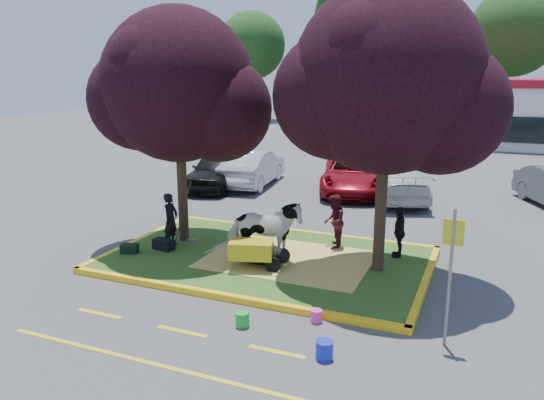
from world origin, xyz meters
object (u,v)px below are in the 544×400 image
at_px(bucket_blue, 324,350).
at_px(cow, 264,231).
at_px(bucket_green, 242,319).
at_px(car_black, 217,170).
at_px(handler, 171,220).
at_px(bucket_pink, 316,316).
at_px(sign_post, 451,263).
at_px(car_silver, 253,168).
at_px(calf, 260,253).
at_px(wheelbarrow, 252,250).

bearing_deg(bucket_blue, cow, 126.73).
relative_size(bucket_green, car_black, 0.07).
xyz_separation_m(handler, bucket_pink, (5.11, -2.59, -0.77)).
height_order(sign_post, car_silver, sign_post).
bearing_deg(bucket_pink, bucket_blue, -66.11).
bearing_deg(calf, car_silver, 97.16).
height_order(handler, wheelbarrow, handler).
height_order(bucket_blue, car_black, car_black).
relative_size(handler, bucket_blue, 4.47).
bearing_deg(car_black, calf, -64.83).
xyz_separation_m(handler, bucket_blue, (5.68, -3.88, -0.74)).
bearing_deg(bucket_pink, bucket_green, -149.74).
relative_size(handler, bucket_green, 5.06).
xyz_separation_m(bucket_green, car_silver, (-5.42, 12.26, 0.64)).
height_order(wheelbarrow, bucket_pink, wheelbarrow).
bearing_deg(bucket_blue, handler, 145.71).
distance_m(wheelbarrow, car_silver, 10.66).
distance_m(handler, wheelbarrow, 2.95).
relative_size(bucket_pink, car_silver, 0.05).
xyz_separation_m(bucket_green, car_black, (-6.60, 11.13, 0.63)).
distance_m(calf, sign_post, 5.33).
bearing_deg(car_black, cow, -64.06).
xyz_separation_m(cow, sign_post, (4.68, -2.39, 0.65)).
distance_m(calf, bucket_blue, 4.52).
bearing_deg(handler, bucket_green, -133.41).
distance_m(wheelbarrow, bucket_pink, 2.96).
bearing_deg(bucket_green, bucket_blue, -16.11).
distance_m(handler, sign_post, 8.04).
height_order(sign_post, car_black, sign_post).
relative_size(calf, car_silver, 0.27).
distance_m(wheelbarrow, bucket_green, 2.79).
bearing_deg(car_black, car_silver, 34.18).
relative_size(cow, bucket_pink, 7.40).
relative_size(sign_post, car_black, 0.57).
bearing_deg(sign_post, calf, 154.75).
xyz_separation_m(bucket_pink, car_black, (-7.89, 10.38, 0.64)).
bearing_deg(wheelbarrow, calf, 66.45).
height_order(car_black, car_silver, car_silver).
height_order(calf, wheelbarrow, wheelbarrow).
height_order(wheelbarrow, bucket_blue, wheelbarrow).
bearing_deg(car_silver, wheelbarrow, 107.66).
distance_m(bucket_blue, car_black, 14.43).
relative_size(cow, sign_post, 0.74).
bearing_deg(car_silver, bucket_green, 106.92).
bearing_deg(bucket_green, cow, 106.00).
bearing_deg(bucket_pink, calf, 134.87).
xyz_separation_m(cow, handler, (-2.91, 0.16, -0.05)).
relative_size(cow, car_silver, 0.40).
bearing_deg(sign_post, cow, 152.79).
relative_size(calf, handler, 0.86).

